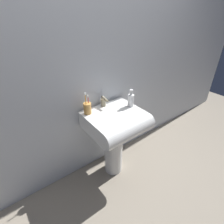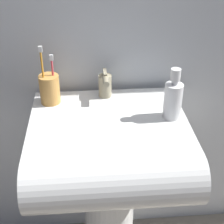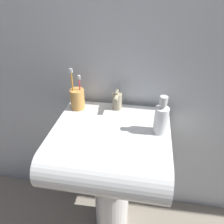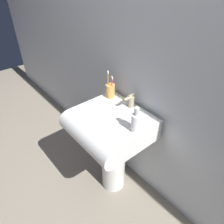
{
  "view_description": "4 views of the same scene",
  "coord_description": "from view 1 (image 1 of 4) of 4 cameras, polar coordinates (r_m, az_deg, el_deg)",
  "views": [
    {
      "loc": [
        -0.85,
        -1.1,
        1.61
      ],
      "look_at": [
        -0.03,
        -0.01,
        0.78
      ],
      "focal_mm": 28.0,
      "sensor_mm": 36.0,
      "label": 1
    },
    {
      "loc": [
        -0.07,
        -0.95,
        1.37
      ],
      "look_at": [
        0.01,
        0.02,
        0.78
      ],
      "focal_mm": 55.0,
      "sensor_mm": 36.0,
      "label": 2
    },
    {
      "loc": [
        0.14,
        -0.78,
        1.34
      ],
      "look_at": [
        -0.0,
        0.02,
        0.83
      ],
      "focal_mm": 35.0,
      "sensor_mm": 36.0,
      "label": 3
    },
    {
      "loc": [
        0.92,
        -0.78,
        1.67
      ],
      "look_at": [
        -0.02,
        0.0,
        0.77
      ],
      "focal_mm": 35.0,
      "sensor_mm": 36.0,
      "label": 4
    }
  ],
  "objects": [
    {
      "name": "sink_basin",
      "position": [
        1.63,
        1.73,
        -3.44
      ],
      "size": [
        0.52,
        0.5,
        0.16
      ],
      "color": "white",
      "rests_on": "sink_pedestal"
    },
    {
      "name": "toothbrush_cup",
      "position": [
        1.61,
        -8.02,
        1.24
      ],
      "size": [
        0.07,
        0.07,
        0.22
      ],
      "color": "#D19347",
      "rests_on": "sink_basin"
    },
    {
      "name": "faucet",
      "position": [
        1.72,
        -2.72,
        3.41
      ],
      "size": [
        0.05,
        0.1,
        0.1
      ],
      "color": "tan",
      "rests_on": "sink_basin"
    },
    {
      "name": "soap_bottle",
      "position": [
        1.72,
        6.13,
        4.01
      ],
      "size": [
        0.06,
        0.06,
        0.18
      ],
      "color": "white",
      "rests_on": "sink_basin"
    },
    {
      "name": "ground_plane",
      "position": [
        2.13,
        0.41,
        -17.93
      ],
      "size": [
        6.0,
        6.0,
        0.0
      ],
      "primitive_type": "plane",
      "color": "gray",
      "rests_on": "ground"
    },
    {
      "name": "sink_pedestal",
      "position": [
        1.91,
        0.44,
        -12.05
      ],
      "size": [
        0.19,
        0.19,
        0.6
      ],
      "primitive_type": "cylinder",
      "color": "white",
      "rests_on": "ground"
    },
    {
      "name": "wall_back",
      "position": [
        1.65,
        -5.05,
        16.81
      ],
      "size": [
        5.0,
        0.05,
        2.4
      ],
      "primitive_type": "cube",
      "color": "silver",
      "rests_on": "ground"
    }
  ]
}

